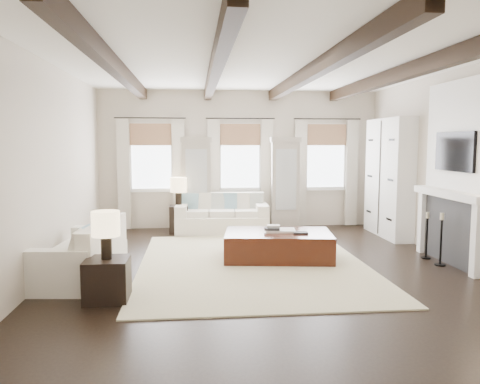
{
  "coord_description": "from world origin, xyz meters",
  "views": [
    {
      "loc": [
        -1.08,
        -7.2,
        1.99
      ],
      "look_at": [
        -0.3,
        0.73,
        1.15
      ],
      "focal_mm": 35.0,
      "sensor_mm": 36.0,
      "label": 1
    }
  ],
  "objects": [
    {
      "name": "ground",
      "position": [
        0.0,
        0.0,
        0.0
      ],
      "size": [
        7.5,
        7.5,
        0.0
      ],
      "primitive_type": "plane",
      "color": "black",
      "rests_on": "ground"
    },
    {
      "name": "room_shell",
      "position": [
        0.75,
        0.9,
        1.89
      ],
      "size": [
        6.54,
        7.54,
        3.22
      ],
      "color": "beige",
      "rests_on": "ground"
    },
    {
      "name": "area_rug",
      "position": [
        -0.14,
        0.27,
        0.01
      ],
      "size": [
        3.66,
        4.65,
        0.02
      ],
      "primitive_type": "cube",
      "color": "beige",
      "rests_on": "ground"
    },
    {
      "name": "sofa_back",
      "position": [
        -0.47,
        3.12,
        0.36
      ],
      "size": [
        2.07,
        1.02,
        0.87
      ],
      "color": "white",
      "rests_on": "ground"
    },
    {
      "name": "sofa_left",
      "position": [
        -2.69,
        -0.23,
        0.34
      ],
      "size": [
        1.07,
        2.03,
        0.84
      ],
      "color": "white",
      "rests_on": "ground"
    },
    {
      "name": "ottoman",
      "position": [
        0.34,
        0.57,
        0.24
      ],
      "size": [
        1.93,
        1.35,
        0.47
      ],
      "primitive_type": "cube",
      "rotation": [
        0.0,
        0.0,
        -0.13
      ],
      "color": "black",
      "rests_on": "ground"
    },
    {
      "name": "tray",
      "position": [
        0.39,
        0.62,
        0.49
      ],
      "size": [
        0.55,
        0.44,
        0.04
      ],
      "primitive_type": "cube",
      "rotation": [
        0.0,
        0.0,
        -0.13
      ],
      "color": "white",
      "rests_on": "ottoman"
    },
    {
      "name": "book_lower",
      "position": [
        0.24,
        0.57,
        0.53
      ],
      "size": [
        0.28,
        0.23,
        0.04
      ],
      "primitive_type": "cube",
      "rotation": [
        0.0,
        0.0,
        -0.13
      ],
      "color": "#262628",
      "rests_on": "tray"
    },
    {
      "name": "book_upper",
      "position": [
        0.27,
        0.63,
        0.57
      ],
      "size": [
        0.24,
        0.2,
        0.03
      ],
      "primitive_type": "cube",
      "rotation": [
        0.0,
        0.0,
        -0.13
      ],
      "color": "beige",
      "rests_on": "book_lower"
    },
    {
      "name": "book_loose",
      "position": [
        0.7,
        0.4,
        0.49
      ],
      "size": [
        0.26,
        0.21,
        0.03
      ],
      "primitive_type": "cube",
      "rotation": [
        0.0,
        0.0,
        -0.13
      ],
      "color": "#262628",
      "rests_on": "ottoman"
    },
    {
      "name": "side_table_front",
      "position": [
        -2.18,
        -1.31,
        0.27
      ],
      "size": [
        0.54,
        0.54,
        0.54
      ],
      "primitive_type": "cube",
      "color": "black",
      "rests_on": "ground"
    },
    {
      "name": "lamp_front",
      "position": [
        -2.18,
        -1.31,
        0.95
      ],
      "size": [
        0.35,
        0.35,
        0.61
      ],
      "color": "black",
      "rests_on": "side_table_front"
    },
    {
      "name": "side_table_back",
      "position": [
        -1.42,
        3.12,
        0.3
      ],
      "size": [
        0.4,
        0.4,
        0.61
      ],
      "primitive_type": "cube",
      "color": "black",
      "rests_on": "ground"
    },
    {
      "name": "lamp_back",
      "position": [
        -1.42,
        3.12,
        1.03
      ],
      "size": [
        0.36,
        0.36,
        0.63
      ],
      "color": "black",
      "rests_on": "side_table_back"
    },
    {
      "name": "candlestick_near",
      "position": [
        2.9,
        -0.11,
        0.36
      ],
      "size": [
        0.17,
        0.17,
        0.86
      ],
      "color": "black",
      "rests_on": "ground"
    },
    {
      "name": "candlestick_far",
      "position": [
        2.9,
        0.36,
        0.33
      ],
      "size": [
        0.16,
        0.16,
        0.81
      ],
      "color": "black",
      "rests_on": "ground"
    }
  ]
}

